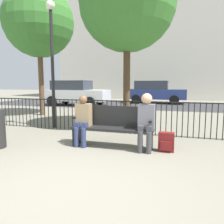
{
  "coord_description": "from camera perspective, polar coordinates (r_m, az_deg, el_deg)",
  "views": [
    {
      "loc": [
        1.4,
        -2.66,
        1.43
      ],
      "look_at": [
        0.0,
        1.92,
        0.8
      ],
      "focal_mm": 35.0,
      "sensor_mm": 36.0,
      "label": 1
    }
  ],
  "objects": [
    {
      "name": "ground_plane",
      "position": [
        3.32,
        -10.22,
        -18.07
      ],
      "size": [
        80.0,
        80.0,
        0.0
      ],
      "primitive_type": "plane",
      "color": "gray"
    },
    {
      "name": "park_bench",
      "position": [
        4.95,
        0.27,
        -3.37
      ],
      "size": [
        1.84,
        0.45,
        0.92
      ],
      "color": "black",
      "rests_on": "ground"
    },
    {
      "name": "seated_person_0",
      "position": [
        5.04,
        -7.64,
        -1.52
      ],
      "size": [
        0.34,
        0.39,
        1.16
      ],
      "color": "navy",
      "rests_on": "ground"
    },
    {
      "name": "seated_person_1",
      "position": [
        4.63,
        8.91,
        -1.72
      ],
      "size": [
        0.34,
        0.39,
        1.23
      ],
      "color": "#3D3D42",
      "rests_on": "ground"
    },
    {
      "name": "backpack",
      "position": [
        4.77,
        13.98,
        -7.65
      ],
      "size": [
        0.32,
        0.21,
        0.41
      ],
      "color": "maroon",
      "rests_on": "ground"
    },
    {
      "name": "fence_railing",
      "position": [
        6.2,
        3.64,
        -0.6
      ],
      "size": [
        9.01,
        0.03,
        0.95
      ],
      "color": "black",
      "rests_on": "ground"
    },
    {
      "name": "tree_0",
      "position": [
        10.7,
        -18.59,
        21.36
      ],
      "size": [
        3.03,
        3.03,
        5.6
      ],
      "color": "brown",
      "rests_on": "ground"
    },
    {
      "name": "tree_1",
      "position": [
        7.37,
        4.02,
        26.61
      ],
      "size": [
        2.95,
        2.95,
        5.34
      ],
      "color": "#4C3823",
      "rests_on": "ground"
    },
    {
      "name": "lamp_post",
      "position": [
        7.35,
        -15.44,
        16.19
      ],
      "size": [
        0.28,
        0.28,
        3.93
      ],
      "color": "black",
      "rests_on": "ground"
    },
    {
      "name": "street_surface",
      "position": [
        14.79,
        11.51,
        1.79
      ],
      "size": [
        24.0,
        6.0,
        0.01
      ],
      "color": "#333335",
      "rests_on": "ground"
    },
    {
      "name": "parked_car_0",
      "position": [
        16.22,
        11.12,
        5.25
      ],
      "size": [
        4.2,
        1.94,
        1.62
      ],
      "color": "navy",
      "rests_on": "ground"
    },
    {
      "name": "parked_car_1",
      "position": [
        14.51,
        -9.61,
        5.05
      ],
      "size": [
        4.2,
        1.94,
        1.62
      ],
      "color": "silver",
      "rests_on": "ground"
    },
    {
      "name": "building_facade",
      "position": [
        23.32,
        14.01,
        20.43
      ],
      "size": [
        20.0,
        6.0,
        13.49
      ],
      "color": "beige",
      "rests_on": "ground"
    }
  ]
}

